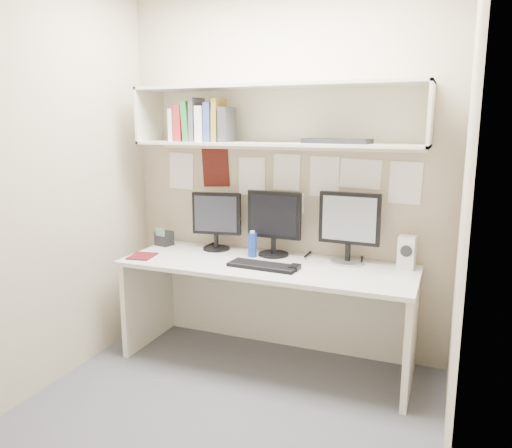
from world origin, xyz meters
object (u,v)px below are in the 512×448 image
at_px(keyboard, 263,266).
at_px(monitor_center, 274,221).
at_px(desk, 267,313).
at_px(speaker, 407,252).
at_px(maroon_notebook, 142,256).
at_px(desk_phone, 164,238).
at_px(monitor_right, 349,225).
at_px(monitor_left, 216,218).

bearing_deg(keyboard, monitor_center, 100.84).
bearing_deg(desk, speaker, 14.05).
xyz_separation_m(maroon_notebook, desk_phone, (-0.04, 0.36, 0.05)).
bearing_deg(monitor_center, desk_phone, -175.93).
bearing_deg(desk_phone, maroon_notebook, -70.16).
bearing_deg(monitor_right, monitor_left, -177.77).
relative_size(keyboard, speaker, 2.16).
distance_m(monitor_left, maroon_notebook, 0.61).
relative_size(speaker, maroon_notebook, 1.09).
relative_size(keyboard, maroon_notebook, 2.35).
bearing_deg(maroon_notebook, keyboard, -4.26).
bearing_deg(keyboard, desk_phone, 166.38).
bearing_deg(monitor_left, desk_phone, 175.57).
xyz_separation_m(keyboard, speaker, (0.88, 0.33, 0.10)).
relative_size(monitor_right, keyboard, 1.04).
bearing_deg(desk_phone, monitor_center, 16.15).
distance_m(monitor_right, desk_phone, 1.45).
height_order(monitor_left, monitor_center, monitor_center).
bearing_deg(maroon_notebook, monitor_left, 36.31).
height_order(monitor_center, monitor_right, monitor_right).
height_order(monitor_right, speaker, monitor_right).
xyz_separation_m(desk, monitor_right, (0.51, 0.22, 0.63)).
distance_m(desk, speaker, 1.04).
relative_size(keyboard, desk_phone, 3.22).
bearing_deg(monitor_right, monitor_center, -177.76).
xyz_separation_m(monitor_right, keyboard, (-0.50, -0.33, -0.25)).
xyz_separation_m(desk, monitor_center, (-0.03, 0.22, 0.62)).
bearing_deg(keyboard, monitor_left, 150.15).
relative_size(monitor_left, maroon_notebook, 2.18).
xyz_separation_m(desk, monitor_left, (-0.49, 0.22, 0.60)).
distance_m(monitor_right, keyboard, 0.65).
height_order(keyboard, maroon_notebook, keyboard).
bearing_deg(monitor_right, desk_phone, -176.10).
xyz_separation_m(monitor_left, desk_phone, (-0.44, -0.04, -0.18)).
height_order(monitor_left, desk_phone, monitor_left).
height_order(monitor_right, desk_phone, monitor_right).
xyz_separation_m(speaker, maroon_notebook, (-1.78, -0.40, -0.10)).
bearing_deg(monitor_right, speaker, 2.96).
distance_m(desk, desk_phone, 1.03).
relative_size(desk, monitor_right, 4.13).
height_order(monitor_center, speaker, monitor_center).
relative_size(desk, maroon_notebook, 10.09).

